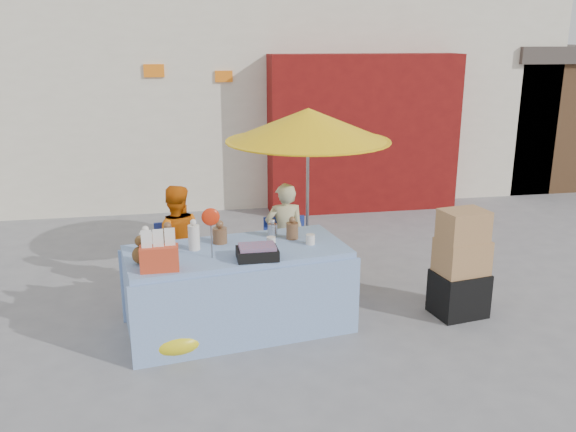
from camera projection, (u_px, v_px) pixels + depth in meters
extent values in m
plane|color=slate|center=(276.00, 326.00, 6.26)|extent=(80.00, 80.00, 0.00)
cube|color=silver|center=(218.00, 69.00, 12.23)|extent=(12.00, 5.00, 4.50)
cube|color=maroon|center=(364.00, 134.00, 10.24)|extent=(3.20, 0.60, 2.60)
cube|color=#4C331E|center=(535.00, 120.00, 12.72)|extent=(2.60, 3.00, 2.40)
cube|color=#3F3833|center=(543.00, 53.00, 12.34)|extent=(2.80, 3.20, 0.30)
cube|color=orange|center=(154.00, 71.00, 9.62)|extent=(0.32, 0.04, 0.20)
cube|color=orange|center=(224.00, 76.00, 9.84)|extent=(0.28, 0.04, 0.18)
cube|color=#84A4D3|center=(238.00, 289.00, 6.14)|extent=(2.28, 1.28, 0.85)
cube|color=#84A4D3|center=(251.00, 311.00, 5.69)|extent=(2.19, 0.37, 0.79)
cube|color=#84A4D3|center=(226.00, 274.00, 6.60)|extent=(2.19, 0.37, 0.79)
cylinder|color=white|center=(146.00, 243.00, 5.87)|extent=(0.14, 0.14, 0.20)
cylinder|color=brown|center=(168.00, 238.00, 6.05)|extent=(0.16, 0.16, 0.18)
cylinder|color=white|center=(194.00, 237.00, 5.96)|extent=(0.13, 0.13, 0.25)
cylinder|color=brown|center=(220.00, 235.00, 6.16)|extent=(0.17, 0.17, 0.16)
cylinder|color=#B2B2B7|center=(273.00, 230.00, 6.37)|extent=(0.12, 0.12, 0.14)
cylinder|color=brown|center=(292.00, 231.00, 6.29)|extent=(0.14, 0.14, 0.17)
cylinder|color=white|center=(271.00, 242.00, 6.06)|extent=(0.10, 0.10, 0.10)
cylinder|color=white|center=(310.00, 239.00, 6.13)|extent=(0.10, 0.10, 0.10)
sphere|color=brown|center=(141.00, 255.00, 5.60)|extent=(0.17, 0.17, 0.17)
ellipsoid|color=red|center=(211.00, 217.00, 5.66)|extent=(0.18, 0.08, 0.17)
cube|color=red|center=(159.00, 259.00, 5.42)|extent=(0.36, 0.21, 0.23)
cube|color=black|center=(257.00, 254.00, 5.73)|extent=(0.42, 0.33, 0.10)
cube|color=navy|center=(178.00, 281.00, 6.86)|extent=(0.49, 0.47, 0.45)
cube|color=navy|center=(176.00, 239.00, 6.94)|extent=(0.48, 0.05, 0.40)
cube|color=navy|center=(287.00, 273.00, 7.07)|extent=(0.49, 0.47, 0.45)
cube|color=navy|center=(284.00, 233.00, 7.16)|extent=(0.48, 0.05, 0.40)
imported|color=#DD630B|center=(176.00, 241.00, 6.88)|extent=(0.63, 0.50, 1.29)
imported|color=tan|center=(285.00, 236.00, 7.10)|extent=(0.47, 0.31, 1.26)
cylinder|color=gray|center=(307.00, 201.00, 7.19)|extent=(0.04, 0.04, 2.00)
cone|color=yellow|center=(308.00, 125.00, 6.94)|extent=(1.90, 1.90, 0.38)
cylinder|color=yellow|center=(308.00, 140.00, 6.99)|extent=(1.90, 1.90, 0.02)
cube|color=black|center=(459.00, 293.00, 6.48)|extent=(0.59, 0.51, 0.48)
cube|color=#AB7A4D|center=(462.00, 256.00, 6.37)|extent=(0.55, 0.46, 0.36)
cube|color=#AB7A4D|center=(464.00, 226.00, 6.25)|extent=(0.51, 0.41, 0.32)
ellipsoid|color=yellow|center=(173.00, 336.00, 5.73)|extent=(0.73, 0.60, 0.31)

